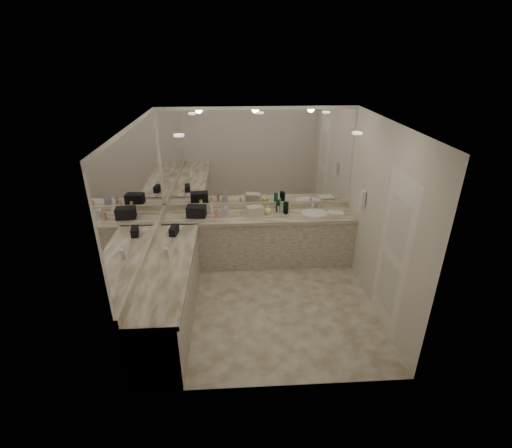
{
  "coord_description": "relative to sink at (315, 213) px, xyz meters",
  "views": [
    {
      "loc": [
        -0.38,
        -4.44,
        3.41
      ],
      "look_at": [
        -0.09,
        0.4,
        1.11
      ],
      "focal_mm": 26.0,
      "sensor_mm": 36.0,
      "label": 1
    }
  ],
  "objects": [
    {
      "name": "backsplash_back",
      "position": [
        -0.95,
        0.28,
        0.05
      ],
      "size": [
        3.2,
        0.04,
        0.1
      ],
      "primitive_type": "cube",
      "color": "beige",
      "rests_on": "vanity_back_top"
    },
    {
      "name": "amenity_bottle_0",
      "position": [
        -1.64,
        -0.06,
        0.07
      ],
      "size": [
        0.05,
        0.05,
        0.13
      ],
      "primitive_type": "cylinder",
      "color": "#E57F66",
      "rests_on": "vanity_back_top"
    },
    {
      "name": "green_bottle_1",
      "position": [
        -0.61,
        0.12,
        0.1
      ],
      "size": [
        0.07,
        0.07,
        0.19
      ],
      "primitive_type": "cylinder",
      "color": "#124C2D",
      "rests_on": "vanity_back_top"
    },
    {
      "name": "faucet",
      "position": [
        0.0,
        0.21,
        0.07
      ],
      "size": [
        0.24,
        0.16,
        0.14
      ],
      "primitive_type": "cube",
      "color": "silver",
      "rests_on": "vanity_back_top"
    },
    {
      "name": "green_bottle_2",
      "position": [
        -0.49,
        0.04,
        0.1
      ],
      "size": [
        0.07,
        0.07,
        0.2
      ],
      "primitive_type": "cylinder",
      "color": "#124C2D",
      "rests_on": "vanity_back_top"
    },
    {
      "name": "amenity_bottle_3",
      "position": [
        -1.24,
        -0.0,
        0.05
      ],
      "size": [
        0.04,
        0.04,
        0.09
      ],
      "primitive_type": "cylinder",
      "color": "#E0B28C",
      "rests_on": "vanity_back_top"
    },
    {
      "name": "floor",
      "position": [
        -0.95,
        -1.2,
        -0.9
      ],
      "size": [
        3.2,
        3.2,
        0.0
      ],
      "primitive_type": "plane",
      "color": "beige",
      "rests_on": "ground"
    },
    {
      "name": "green_bottle_3",
      "position": [
        -0.47,
        0.07,
        0.1
      ],
      "size": [
        0.06,
        0.06,
        0.19
      ],
      "primitive_type": "cylinder",
      "color": "#124C2D",
      "rests_on": "vanity_back_top"
    },
    {
      "name": "vanity_left_base",
      "position": [
        -2.25,
        -1.5,
        -0.48
      ],
      "size": [
        0.6,
        2.4,
        0.84
      ],
      "primitive_type": "cube",
      "color": "beige",
      "rests_on": "floor"
    },
    {
      "name": "wall_right",
      "position": [
        0.65,
        -1.2,
        0.41
      ],
      "size": [
        0.02,
        3.0,
        2.6
      ],
      "primitive_type": "cube",
      "color": "beige",
      "rests_on": "floor"
    },
    {
      "name": "sink",
      "position": [
        0.0,
        0.0,
        0.0
      ],
      "size": [
        0.44,
        0.44,
        0.03
      ],
      "primitive_type": "cylinder",
      "color": "white",
      "rests_on": "vanity_back_top"
    },
    {
      "name": "green_bottle_0",
      "position": [
        -0.49,
        0.0,
        0.1
      ],
      "size": [
        0.07,
        0.07,
        0.18
      ],
      "primitive_type": "cylinder",
      "color": "#124C2D",
      "rests_on": "vanity_back_top"
    },
    {
      "name": "amenity_bottle_2",
      "position": [
        -1.93,
        0.1,
        0.05
      ],
      "size": [
        0.05,
        0.05,
        0.09
      ],
      "primitive_type": "cylinder",
      "color": "#F2D84C",
      "rests_on": "vanity_back_top"
    },
    {
      "name": "mirror_left",
      "position": [
        -2.54,
        -1.2,
        0.88
      ],
      "size": [
        0.01,
        2.92,
        1.55
      ],
      "primitive_type": "cube",
      "color": "white",
      "rests_on": "wall_left"
    },
    {
      "name": "soap_bottle_c",
      "position": [
        -0.79,
        0.03,
        0.08
      ],
      "size": [
        0.14,
        0.14,
        0.15
      ],
      "primitive_type": "imported",
      "rotation": [
        0.0,
        0.0,
        -0.3
      ],
      "color": "#FFFA8F",
      "rests_on": "vanity_back_top"
    },
    {
      "name": "wall_phone",
      "position": [
        0.61,
        -0.5,
        0.46
      ],
      "size": [
        0.06,
        0.1,
        0.24
      ],
      "primitive_type": "cube",
      "color": "white",
      "rests_on": "wall_right"
    },
    {
      "name": "soap_bottle_b",
      "position": [
        -1.51,
        0.03,
        0.11
      ],
      "size": [
        0.11,
        0.11,
        0.21
      ],
      "primitive_type": "imported",
      "rotation": [
        0.0,
        0.0,
        -0.21
      ],
      "color": "silver",
      "rests_on": "vanity_back_top"
    },
    {
      "name": "wall_left",
      "position": [
        -2.55,
        -1.2,
        0.41
      ],
      "size": [
        0.02,
        3.0,
        2.6
      ],
      "primitive_type": "cube",
      "color": "beige",
      "rests_on": "floor"
    },
    {
      "name": "mirror_back",
      "position": [
        -0.95,
        0.29,
        0.88
      ],
      "size": [
        3.12,
        0.01,
        1.55
      ],
      "primitive_type": "cube",
      "color": "white",
      "rests_on": "wall_back"
    },
    {
      "name": "hand_towel",
      "position": [
        0.35,
        -0.07,
        0.03
      ],
      "size": [
        0.27,
        0.19,
        0.04
      ],
      "primitive_type": "cube",
      "rotation": [
        0.0,
        0.0,
        -0.1
      ],
      "color": "white",
      "rests_on": "vanity_back_top"
    },
    {
      "name": "cream_cosmetic_case",
      "position": [
        -1.01,
        -0.01,
        0.08
      ],
      "size": [
        0.29,
        0.21,
        0.15
      ],
      "primitive_type": "cube",
      "rotation": [
        0.0,
        0.0,
        0.19
      ],
      "color": "beige",
      "rests_on": "vanity_back_top"
    },
    {
      "name": "wall_back",
      "position": [
        -0.95,
        0.3,
        0.41
      ],
      "size": [
        3.2,
        0.02,
        2.6
      ],
      "primitive_type": "cube",
      "color": "beige",
      "rests_on": "floor"
    },
    {
      "name": "soap_bottle_a",
      "position": [
        -1.74,
        0.1,
        0.1
      ],
      "size": [
        0.09,
        0.09,
        0.19
      ],
      "primitive_type": "imported",
      "rotation": [
        0.0,
        0.0,
        -0.37
      ],
      "color": "white",
      "rests_on": "vanity_back_top"
    },
    {
      "name": "door",
      "position": [
        0.64,
        -1.7,
        0.16
      ],
      "size": [
        0.02,
        0.82,
        2.1
      ],
      "primitive_type": "cube",
      "color": "white",
      "rests_on": "wall_right"
    },
    {
      "name": "ceiling",
      "position": [
        -0.95,
        -1.2,
        1.71
      ],
      "size": [
        3.2,
        3.2,
        0.0
      ],
      "primitive_type": "plane",
      "color": "white",
      "rests_on": "floor"
    },
    {
      "name": "black_toiletry_bag",
      "position": [
        -1.97,
        -0.03,
        0.09
      ],
      "size": [
        0.33,
        0.22,
        0.18
      ],
      "primitive_type": "cube",
      "rotation": [
        0.0,
        0.0,
        -0.1
      ],
      "color": "black",
      "rests_on": "vanity_back_top"
    },
    {
      "name": "amenity_bottle_4",
      "position": [
        -0.54,
        0.09,
        0.05
      ],
      "size": [
        0.05,
        0.05,
        0.09
      ],
      "primitive_type": "cylinder",
      "color": "silver",
      "rests_on": "vanity_back_top"
    },
    {
      "name": "amenity_bottle_1",
      "position": [
        -0.6,
        0.1,
        0.06
      ],
      "size": [
        0.04,
        0.04,
        0.11
      ],
      "primitive_type": "cylinder",
      "color": "white",
      "rests_on": "vanity_back_top"
    },
    {
      "name": "vanity_left_top",
      "position": [
        -2.24,
        -1.5,
        -0.03
      ],
      "size": [
        0.64,
        2.42,
        0.06
      ],
      "primitive_type": "cube",
      "color": "beige",
      "rests_on": "vanity_left_base"
    },
    {
      "name": "vanity_back_top",
      "position": [
        -0.95,
        -0.01,
        -0.03
      ],
      "size": [
        3.2,
        0.64,
        0.06
      ],
      "primitive_type": "cube",
      "color": "beige",
      "rests_on": "vanity_back_base"
    },
    {
      "name": "lotion_left",
      "position": [
        -2.25,
        -1.32,
        0.07
      ],
      "size": [
        0.06,
        0.06,
        0.13
      ],
      "primitive_type": "cylinder",
      "color": "white",
      "rests_on": "vanity_left_top"
    },
    {
      "name": "backsplash_left",
      "position": [
        -2.53,
        -1.2,
        0.05
      ],
      "size": [
        0.04,
        3.0,
        0.1
      ],
      "primitive_type": "cube",
      "color": "beige",
      "rests_on": "vanity_left_top"
    },
    {
      "name": "vanity_back_base",
      "position": [
        -0.95,
        0.0,
        -0.48
      ],
      "size": [
        3.2,
        0.6,
        0.84
      ],
      "primitive_type": "cube",
      "color": "beige",
      "rests_on": "floor"
    },
    {
      "name": "black_bag_spill",
      "position": [
        -2.25,
        -0.64,
        0.06
      ],
      "size": [
        0.13,
        0.23,
        0.12
      ],
      "primitive_type": "cube",
      "rotation": [
        0.0,
        0.0,
        -0.14
      ],
      "color": "black",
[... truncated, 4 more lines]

